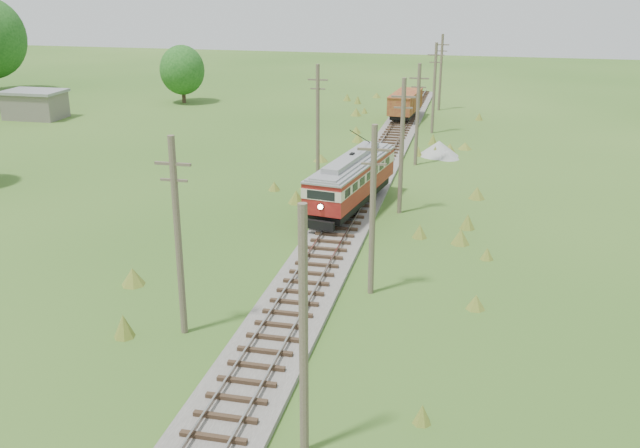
# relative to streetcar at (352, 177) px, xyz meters

# --- Properties ---
(railbed_main) EXTENTS (3.60, 96.00, 0.57)m
(railbed_main) POSITION_rel_streetcar_xyz_m (0.00, 3.46, -2.25)
(railbed_main) COLOR #605B54
(railbed_main) RESTS_ON ground
(streetcar) EXTENTS (4.36, 11.38, 5.14)m
(streetcar) POSITION_rel_streetcar_xyz_m (0.00, 0.00, 0.00)
(streetcar) COLOR black
(streetcar) RESTS_ON ground
(gondola) EXTENTS (3.11, 7.78, 2.52)m
(gondola) POSITION_rel_streetcar_xyz_m (0.00, 32.15, -0.52)
(gondola) COLOR black
(gondola) RESTS_ON ground
(gravel_pile) EXTENTS (3.61, 3.83, 1.31)m
(gravel_pile) POSITION_rel_streetcar_xyz_m (4.83, 17.01, -1.83)
(gravel_pile) COLOR gray
(gravel_pile) RESTS_ON ground
(utility_pole_r_1) EXTENTS (0.30, 0.30, 8.80)m
(utility_pole_r_1) POSITION_rel_streetcar_xyz_m (3.10, -25.54, 1.96)
(utility_pole_r_1) COLOR brown
(utility_pole_r_1) RESTS_ON ground
(utility_pole_r_2) EXTENTS (1.60, 0.30, 8.60)m
(utility_pole_r_2) POSITION_rel_streetcar_xyz_m (3.30, -12.54, 1.98)
(utility_pole_r_2) COLOR brown
(utility_pole_r_2) RESTS_ON ground
(utility_pole_r_3) EXTENTS (1.60, 0.30, 9.00)m
(utility_pole_r_3) POSITION_rel_streetcar_xyz_m (3.20, 0.46, 2.18)
(utility_pole_r_3) COLOR brown
(utility_pole_r_3) RESTS_ON ground
(utility_pole_r_4) EXTENTS (1.60, 0.30, 8.40)m
(utility_pole_r_4) POSITION_rel_streetcar_xyz_m (3.00, 13.46, 1.88)
(utility_pole_r_4) COLOR brown
(utility_pole_r_4) RESTS_ON ground
(utility_pole_r_5) EXTENTS (1.60, 0.30, 8.90)m
(utility_pole_r_5) POSITION_rel_streetcar_xyz_m (3.40, 26.46, 2.13)
(utility_pole_r_5) COLOR brown
(utility_pole_r_5) RESTS_ON ground
(utility_pole_r_6) EXTENTS (1.60, 0.30, 8.70)m
(utility_pole_r_6) POSITION_rel_streetcar_xyz_m (3.20, 39.46, 2.03)
(utility_pole_r_6) COLOR brown
(utility_pole_r_6) RESTS_ON ground
(utility_pole_l_a) EXTENTS (1.60, 0.30, 9.00)m
(utility_pole_l_a) POSITION_rel_streetcar_xyz_m (-4.20, -18.54, 2.18)
(utility_pole_l_a) COLOR brown
(utility_pole_l_a) RESTS_ON ground
(utility_pole_l_b) EXTENTS (1.60, 0.30, 8.60)m
(utility_pole_l_b) POSITION_rel_streetcar_xyz_m (-4.50, 9.46, 1.98)
(utility_pole_l_b) COLOR brown
(utility_pole_l_b) RESTS_ON ground
(tree_mid_a) EXTENTS (5.46, 5.46, 7.03)m
(tree_mid_a) POSITION_rel_streetcar_xyz_m (-28.00, 37.46, 1.58)
(tree_mid_a) COLOR #38281C
(tree_mid_a) RESTS_ON ground
(shed) EXTENTS (6.40, 4.40, 3.10)m
(shed) POSITION_rel_streetcar_xyz_m (-40.00, 24.46, -0.87)
(shed) COLOR slate
(shed) RESTS_ON ground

